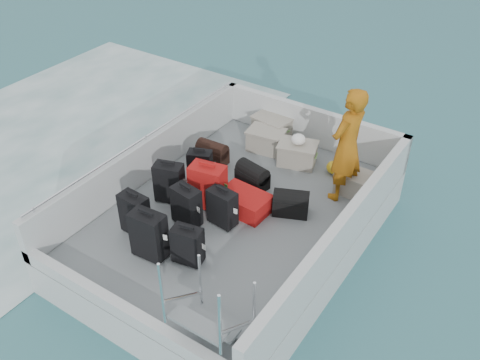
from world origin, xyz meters
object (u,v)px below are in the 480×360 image
object	(u,v)px
suitcase_2	(200,166)
crate_0	(272,128)
suitcase_7	(222,208)
crate_1	(266,141)
suitcase_8	(244,202)
crate_3	(355,184)
suitcase_3	(149,236)
passenger	(347,145)
suitcase_5	(208,187)
suitcase_6	(188,246)
crate_2	(297,155)
suitcase_4	(186,206)
suitcase_1	(169,183)
suitcase_0	(135,215)

from	to	relation	value
suitcase_2	crate_0	world-z (taller)	suitcase_2
suitcase_7	crate_1	world-z (taller)	suitcase_7
suitcase_8	crate_3	bearing A→B (deg)	-39.29
suitcase_3	passenger	world-z (taller)	passenger
suitcase_5	suitcase_6	bearing A→B (deg)	-76.57
suitcase_8	passenger	bearing A→B (deg)	-39.15
suitcase_2	crate_2	xyz separation A→B (m)	(1.08, 1.32, -0.09)
suitcase_5	suitcase_4	bearing A→B (deg)	-101.76
suitcase_3	suitcase_5	bearing A→B (deg)	85.86
suitcase_1	suitcase_8	distance (m)	1.20
suitcase_5	crate_2	distance (m)	1.88
crate_1	suitcase_0	bearing A→B (deg)	-97.48
suitcase_7	crate_0	size ratio (longest dim) A/B	0.93
crate_3	suitcase_7	bearing A→B (deg)	-126.29
suitcase_6	suitcase_7	xyz separation A→B (m)	(-0.07, 0.90, 0.01)
suitcase_2	crate_1	size ratio (longest dim) A/B	0.92
crate_0	suitcase_5	bearing A→B (deg)	-83.89
suitcase_3	suitcase_5	xyz separation A→B (m)	(0.00, 1.33, 0.00)
suitcase_7	suitcase_6	bearing A→B (deg)	-79.37
suitcase_3	suitcase_4	xyz separation A→B (m)	(-0.01, 0.82, -0.05)
suitcase_2	crate_1	bearing A→B (deg)	50.94
crate_0	crate_1	distance (m)	0.46
suitcase_7	crate_2	size ratio (longest dim) A/B	0.96
suitcase_2	suitcase_5	world-z (taller)	suitcase_5
suitcase_2	crate_2	bearing A→B (deg)	27.52
crate_3	suitcase_8	bearing A→B (deg)	-132.42
suitcase_3	passenger	xyz separation A→B (m)	(1.59, 2.72, 0.57)
suitcase_7	suitcase_1	bearing A→B (deg)	-174.63
suitcase_4	crate_1	distance (m)	2.39
suitcase_2	suitcase_3	world-z (taller)	suitcase_3
suitcase_7	suitcase_8	bearing A→B (deg)	84.98
suitcase_3	passenger	size ratio (longest dim) A/B	0.39
suitcase_4	suitcase_8	world-z (taller)	suitcase_4
suitcase_1	crate_3	world-z (taller)	suitcase_1
crate_3	suitcase_6	bearing A→B (deg)	-114.78
suitcase_3	suitcase_7	world-z (taller)	suitcase_3
suitcase_4	crate_0	xyz separation A→B (m)	(-0.23, 2.82, -0.12)
suitcase_3	crate_3	size ratio (longest dim) A/B	1.27
suitcase_2	suitcase_6	xyz separation A→B (m)	(1.01, -1.60, 0.01)
suitcase_8	crate_2	distance (m)	1.57
suitcase_1	suitcase_2	bearing A→B (deg)	65.35
suitcase_0	suitcase_2	world-z (taller)	suitcase_0
suitcase_4	suitcase_5	size ratio (longest dim) A/B	0.87
suitcase_1	crate_0	size ratio (longest dim) A/B	1.04
crate_0	suitcase_4	bearing A→B (deg)	-85.24
suitcase_8	passenger	size ratio (longest dim) A/B	0.41
suitcase_4	crate_3	xyz separation A→B (m)	(1.75, 2.07, -0.14)
suitcase_8	crate_1	xyz separation A→B (m)	(-0.63, 1.65, 0.03)
suitcase_2	suitcase_5	xyz separation A→B (m)	(0.51, -0.47, 0.08)
suitcase_2	suitcase_8	size ratio (longest dim) A/B	0.73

